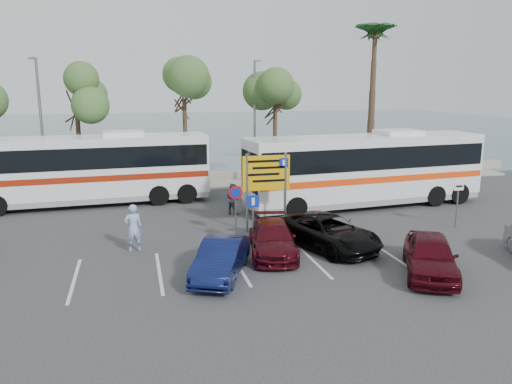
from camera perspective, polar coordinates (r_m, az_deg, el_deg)
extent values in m
plane|color=#313134|center=(19.98, 0.76, -7.14)|extent=(120.00, 120.00, 0.00)
cube|color=gray|center=(33.24, -5.34, 0.78)|extent=(44.00, 2.40, 0.15)
cube|color=gray|center=(35.15, -5.84, 1.76)|extent=(48.00, 0.80, 0.60)
plane|color=#44616D|center=(78.67, -10.43, 7.15)|extent=(140.00, 140.00, 0.00)
cylinder|color=#382619|center=(32.64, -19.50, 4.54)|extent=(0.28, 0.28, 5.04)
cylinder|color=#382619|center=(32.62, -8.06, 5.61)|extent=(0.28, 0.28, 5.60)
cylinder|color=#382619|center=(33.77, 2.17, 5.58)|extent=(0.28, 0.28, 5.18)
cylinder|color=#382619|center=(36.15, 13.09, 9.55)|extent=(0.48, 0.48, 10.00)
cylinder|color=slate|center=(32.36, -23.29, 6.83)|extent=(0.16, 0.16, 8.00)
cylinder|color=slate|center=(31.86, -24.03, 13.84)|extent=(0.12, 0.90, 0.12)
cube|color=slate|center=(31.36, -24.18, 13.77)|extent=(0.45, 0.25, 0.12)
cylinder|color=slate|center=(32.87, -0.15, 7.88)|extent=(0.16, 0.16, 8.00)
cylinder|color=slate|center=(32.38, 0.04, 14.81)|extent=(0.12, 0.90, 0.12)
cube|color=slate|center=(31.89, 0.27, 14.76)|extent=(0.45, 0.25, 0.12)
cylinder|color=slate|center=(22.51, -1.03, -0.16)|extent=(0.12, 0.12, 3.60)
cylinder|color=slate|center=(22.97, 3.35, 0.07)|extent=(0.12, 0.12, 3.60)
cube|color=#DBA10B|center=(22.55, 1.19, 2.19)|extent=(2.20, 0.06, 1.60)
cube|color=#0C2699|center=(22.65, 3.18, 3.37)|extent=(0.42, 0.01, 0.42)
cylinder|color=slate|center=(21.77, -2.35, -2.50)|extent=(0.07, 0.07, 2.20)
cylinder|color=#B20C0C|center=(21.52, -2.36, -0.07)|extent=(0.60, 0.03, 0.60)
cylinder|color=slate|center=(20.35, -0.34, -3.54)|extent=(0.07, 0.07, 2.20)
cube|color=#0C2699|center=(20.10, -0.33, -1.08)|extent=(0.50, 0.03, 0.50)
cylinder|color=slate|center=(25.15, 22.00, -1.38)|extent=(0.07, 0.07, 2.20)
cube|color=white|center=(24.96, 22.19, 0.62)|extent=(0.50, 0.03, 0.40)
cube|color=white|center=(29.18, -18.60, 2.86)|extent=(13.21, 3.50, 3.21)
cube|color=black|center=(29.10, -18.68, 3.97)|extent=(12.95, 3.53, 1.14)
cube|color=maroon|center=(29.27, -18.54, 1.86)|extent=(13.08, 3.52, 0.33)
cube|color=gray|center=(29.47, -18.39, -0.23)|extent=(13.08, 3.47, 0.60)
cube|color=white|center=(28.97, -18.84, 6.25)|extent=(2.27, 1.86, 0.26)
cube|color=white|center=(27.96, 12.38, 2.93)|extent=(13.57, 4.05, 3.29)
cube|color=black|center=(27.88, 12.43, 4.12)|extent=(13.31, 4.06, 1.17)
cube|color=#F0400E|center=(28.05, 12.33, 1.87)|extent=(13.44, 4.07, 0.33)
cube|color=gray|center=(28.27, 12.23, -0.36)|extent=(13.44, 4.01, 0.61)
cube|color=white|center=(27.74, 12.55, 6.56)|extent=(2.38, 1.98, 0.27)
imported|color=#10184A|center=(17.63, -4.02, -7.62)|extent=(2.80, 4.15, 1.30)
imported|color=#4D0C16|center=(19.87, 1.90, -5.36)|extent=(2.52, 4.57, 1.25)
imported|color=#4A0A14|center=(18.75, 19.30, -6.85)|extent=(3.41, 4.53, 1.44)
imported|color=black|center=(20.77, 8.17, -4.53)|extent=(3.86, 5.41, 1.37)
imported|color=#8EA8CF|center=(20.65, -13.85, -4.01)|extent=(0.77, 0.56, 1.96)
imported|color=#353A50|center=(25.87, -2.71, -0.79)|extent=(0.99, 1.00, 1.62)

